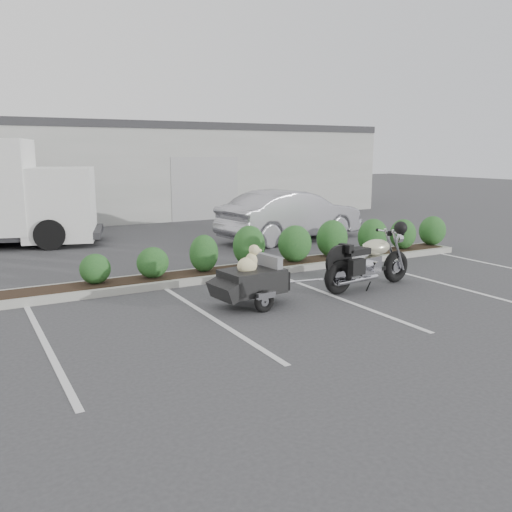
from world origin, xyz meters
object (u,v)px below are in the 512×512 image
sedan (291,215)px  dumpster (15,216)px  motorcycle (369,262)px  pet_trailer (251,280)px

sedan → dumpster: sedan is taller
dumpster → sedan: bearing=-47.8°
motorcycle → pet_trailer: motorcycle is taller
pet_trailer → sedan: size_ratio=0.40×
motorcycle → sedan: 6.37m
pet_trailer → sedan: 7.69m
motorcycle → dumpster: bearing=110.0°
sedan → dumpster: 9.25m
motorcycle → pet_trailer: size_ratio=1.24×
motorcycle → dumpster: size_ratio=1.03×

